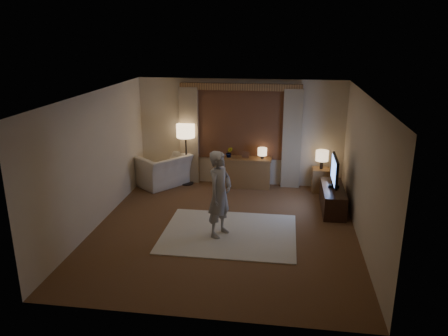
% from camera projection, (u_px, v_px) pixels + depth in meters
% --- Properties ---
extents(room, '(5.04, 5.54, 2.64)m').
position_uv_depth(room, '(228.00, 156.00, 8.51)').
color(room, brown).
rests_on(room, ground).
extents(rug, '(2.50, 2.00, 0.02)m').
position_uv_depth(rug, '(229.00, 233.00, 8.27)').
color(rug, beige).
rests_on(rug, floor).
extents(sideboard, '(1.20, 0.40, 0.70)m').
position_uv_depth(sideboard, '(245.00, 173.00, 10.67)').
color(sideboard, brown).
rests_on(sideboard, floor).
extents(picture_frame, '(0.16, 0.02, 0.20)m').
position_uv_depth(picture_frame, '(246.00, 155.00, 10.54)').
color(picture_frame, '#5B321B').
rests_on(picture_frame, sideboard).
extents(plant, '(0.16, 0.13, 0.30)m').
position_uv_depth(plant, '(229.00, 153.00, 10.57)').
color(plant, '#999999').
rests_on(plant, sideboard).
extents(table_lamp_sideboard, '(0.22, 0.22, 0.30)m').
position_uv_depth(table_lamp_sideboard, '(262.00, 152.00, 10.45)').
color(table_lamp_sideboard, black).
rests_on(table_lamp_sideboard, sideboard).
extents(floor_lamp, '(0.44, 0.44, 1.52)m').
position_uv_depth(floor_lamp, '(186.00, 134.00, 10.59)').
color(floor_lamp, black).
rests_on(floor_lamp, floor).
extents(armchair, '(1.57, 1.59, 0.78)m').
position_uv_depth(armchair, '(162.00, 170.00, 10.80)').
color(armchair, beige).
rests_on(armchair, floor).
extents(side_table, '(0.40, 0.40, 0.56)m').
position_uv_depth(side_table, '(320.00, 180.00, 10.40)').
color(side_table, brown).
rests_on(side_table, floor).
extents(table_lamp_side, '(0.30, 0.30, 0.44)m').
position_uv_depth(table_lamp_side, '(322.00, 156.00, 10.22)').
color(table_lamp_side, black).
rests_on(table_lamp_side, side_table).
extents(tv_stand, '(0.45, 1.40, 0.50)m').
position_uv_depth(tv_stand, '(333.00, 198.00, 9.33)').
color(tv_stand, black).
rests_on(tv_stand, floor).
extents(tv, '(0.23, 0.93, 0.67)m').
position_uv_depth(tv, '(335.00, 171.00, 9.14)').
color(tv, black).
rests_on(tv, tv_stand).
extents(person, '(0.60, 0.70, 1.62)m').
position_uv_depth(person, '(220.00, 194.00, 7.96)').
color(person, '#9D9891').
rests_on(person, rug).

